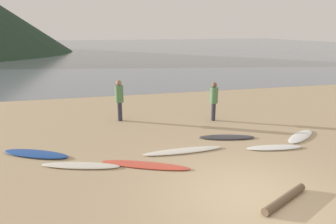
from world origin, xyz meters
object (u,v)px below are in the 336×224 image
at_px(surfboard_4, 227,137).
at_px(surfboard_6, 301,136).
at_px(surfboard_5, 274,147).
at_px(person_1, 119,97).
at_px(person_0, 214,98).
at_px(surfboard_2, 145,165).
at_px(surfboard_0, 36,154).
at_px(surfboard_3, 183,151).
at_px(surfboard_1, 80,165).
at_px(driftwood_log, 284,199).

bearing_deg(surfboard_4, surfboard_6, 1.08).
distance_m(surfboard_5, person_1, 6.54).
bearing_deg(surfboard_6, person_0, 94.42).
height_order(surfboard_2, surfboard_4, surfboard_4).
bearing_deg(surfboard_5, surfboard_0, 177.91).
bearing_deg(surfboard_4, surfboard_5, -37.85).
relative_size(surfboard_3, surfboard_5, 1.40).
bearing_deg(surfboard_5, surfboard_6, 34.06).
height_order(surfboard_1, person_0, person_0).
bearing_deg(surfboard_6, driftwood_log, -165.15).
distance_m(person_0, person_1, 4.01).
bearing_deg(surfboard_5, surfboard_2, -168.25).
xyz_separation_m(surfboard_2, surfboard_6, (5.96, 1.01, 0.00)).
bearing_deg(person_0, surfboard_3, 169.85).
bearing_deg(driftwood_log, surfboard_4, 82.02).
height_order(surfboard_5, person_1, person_1).
relative_size(surfboard_6, driftwood_log, 1.17).
bearing_deg(surfboard_6, surfboard_1, 150.23).
distance_m(surfboard_3, surfboard_5, 3.03).
bearing_deg(surfboard_6, surfboard_2, 155.55).
height_order(surfboard_5, person_0, person_0).
xyz_separation_m(surfboard_0, surfboard_3, (4.55, -0.90, -0.01)).
bearing_deg(person_1, driftwood_log, 61.16).
relative_size(surfboard_1, person_0, 1.38).
xyz_separation_m(surfboard_1, surfboard_2, (1.80, -0.43, -0.01)).
bearing_deg(surfboard_2, surfboard_1, -166.97).
relative_size(person_0, driftwood_log, 1.00).
bearing_deg(surfboard_1, surfboard_0, 155.93).
bearing_deg(surfboard_2, surfboard_4, 52.07).
height_order(surfboard_4, driftwood_log, driftwood_log).
bearing_deg(surfboard_0, surfboard_2, 0.83).
bearing_deg(driftwood_log, person_0, 81.31).
distance_m(surfboard_6, person_0, 3.74).
height_order(surfboard_3, person_0, person_0).
bearing_deg(surfboard_3, surfboard_2, -152.15).
xyz_separation_m(surfboard_0, surfboard_4, (6.47, -0.06, -0.01)).
bearing_deg(surfboard_3, surfboard_4, 23.03).
bearing_deg(driftwood_log, surfboard_1, 145.02).
bearing_deg(person_0, driftwood_log, -161.96).
bearing_deg(surfboard_2, driftwood_log, -18.97).
bearing_deg(surfboard_3, surfboard_5, -10.18).
bearing_deg(surfboard_0, surfboard_1, -13.78).
bearing_deg(surfboard_1, surfboard_6, 22.51).
relative_size(surfboard_3, person_1, 1.51).
bearing_deg(surfboard_1, surfboard_5, 16.61).
xyz_separation_m(person_0, person_1, (-3.89, 0.98, 0.06)).
bearing_deg(person_1, surfboard_5, 85.21).
xyz_separation_m(surfboard_5, person_0, (-0.67, 3.59, 0.94)).
distance_m(surfboard_2, driftwood_log, 3.84).
relative_size(surfboard_2, surfboard_3, 0.99).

